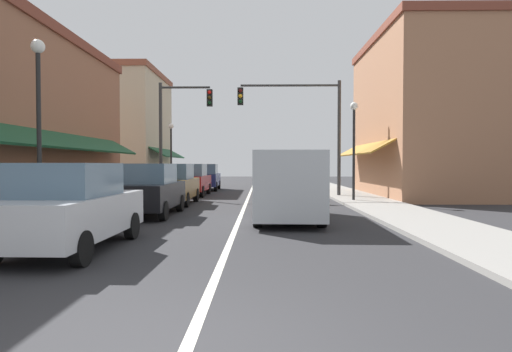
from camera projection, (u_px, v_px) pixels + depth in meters
name	position (u px, v px, depth m)	size (l,w,h in m)	color
ground_plane	(248.00, 199.00, 21.64)	(80.00, 80.00, 0.00)	#28282B
sidewalk_left	(140.00, 198.00, 21.71)	(2.60, 56.00, 0.12)	gray
sidewalk_right	(357.00, 198.00, 21.56)	(2.60, 56.00, 0.12)	gray
lane_center_stripe	(248.00, 199.00, 21.64)	(0.14, 52.00, 0.01)	silver
storefront_right_block	(420.00, 117.00, 23.39)	(6.44, 10.20, 8.72)	#9E6B4C
storefront_far_left	(126.00, 130.00, 31.64)	(6.36, 8.20, 8.52)	#BCAD8E
parked_car_nearest_left	(71.00, 207.00, 8.61)	(1.83, 4.12, 1.77)	#B7BABF
parked_car_second_left	(149.00, 190.00, 14.48)	(1.78, 4.10, 1.77)	black
parked_car_third_left	(173.00, 184.00, 18.63)	(1.80, 4.11, 1.77)	brown
parked_car_far_left	(191.00, 180.00, 23.87)	(1.82, 4.12, 1.77)	maroon
parked_car_distant_left	(206.00, 177.00, 28.87)	(1.86, 4.14, 1.77)	navy
van_in_lane	(288.00, 183.00, 13.40)	(2.11, 5.23, 2.12)	#B2B7BC
traffic_signal_mast_arm	(305.00, 118.00, 22.55)	(5.45, 0.50, 6.16)	#333333
traffic_signal_left_corner	(177.00, 122.00, 23.20)	(2.94, 0.50, 6.17)	#333333
street_lamp_left_near	(39.00, 103.00, 11.30)	(0.36, 0.36, 5.03)	black
street_lamp_right_mid	(354.00, 135.00, 19.52)	(0.36, 0.36, 4.58)	black
street_lamp_left_far	(171.00, 145.00, 27.84)	(0.36, 0.36, 4.42)	black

